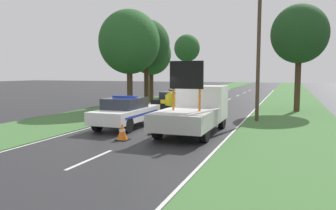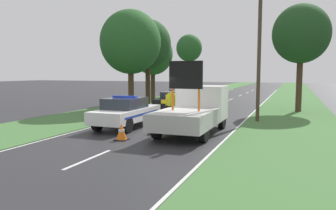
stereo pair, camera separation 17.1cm
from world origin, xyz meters
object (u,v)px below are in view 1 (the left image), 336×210
object	(u,v)px
work_truck	(195,110)
queued_car_suv_grey	(201,93)
roadside_tree_near_right	(187,49)
pedestrian_civilian	(186,105)
queued_car_sedan_black	(176,100)
roadside_tree_near_left	(151,54)
police_car	(126,112)
traffic_cone_near_truck	(156,113)
traffic_cone_centre_front	(154,128)
roadside_tree_far_left	(299,34)
utility_pole	(259,39)
roadside_tree_mid_right	(146,44)
road_barrier	(181,104)
roadside_tree_mid_left	(129,42)
traffic_cone_near_police	(122,132)
police_officer	(171,103)

from	to	relation	value
work_truck	queued_car_suv_grey	bearing A→B (deg)	-75.11
roadside_tree_near_right	pedestrian_civilian	bearing A→B (deg)	-72.94
queued_car_sedan_black	queued_car_suv_grey	xyz separation A→B (m)	(-0.13, 7.55, 0.07)
roadside_tree_near_left	roadside_tree_near_right	bearing A→B (deg)	88.37
police_car	traffic_cone_near_truck	distance (m)	3.89
traffic_cone_centre_front	roadside_tree_far_left	xyz separation A→B (m)	(6.03, 11.01, 4.97)
traffic_cone_near_truck	utility_pole	distance (m)	7.19
pedestrian_civilian	roadside_tree_mid_right	xyz separation A→B (m)	(-5.52, 7.16, 3.93)
road_barrier	roadside_tree_near_left	size ratio (longest dim) A/B	0.39
work_truck	roadside_tree_mid_left	world-z (taller)	roadside_tree_mid_left
work_truck	roadside_tree_mid_right	bearing A→B (deg)	-53.70
queued_car_sedan_black	queued_car_suv_grey	distance (m)	7.55
traffic_cone_centre_front	pedestrian_civilian	bearing A→B (deg)	83.77
work_truck	roadside_tree_mid_right	world-z (taller)	roadside_tree_mid_right
police_car	traffic_cone_near_police	world-z (taller)	police_car
queued_car_sedan_black	police_officer	bearing A→B (deg)	106.18
work_truck	traffic_cone_near_truck	distance (m)	5.20
police_car	roadside_tree_far_left	bearing A→B (deg)	53.27
police_car	traffic_cone_near_truck	bearing A→B (deg)	91.92
traffic_cone_near_police	utility_pole	xyz separation A→B (m)	(4.53, 7.04, 4.14)
queued_car_suv_grey	traffic_cone_near_police	bearing A→B (deg)	94.56
police_officer	roadside_tree_near_right	size ratio (longest dim) A/B	0.25
traffic_cone_centre_front	roadside_tree_near_right	size ratio (longest dim) A/B	0.08
traffic_cone_near_truck	roadside_tree_mid_right	distance (m)	8.06
roadside_tree_far_left	utility_pole	bearing A→B (deg)	-110.82
traffic_cone_centre_front	police_car	bearing A→B (deg)	150.24
traffic_cone_centre_front	roadside_tree_mid_right	size ratio (longest dim) A/B	0.08
police_car	roadside_tree_far_left	xyz separation A→B (m)	(7.94, 9.92, 4.48)
work_truck	queued_car_sedan_black	xyz separation A→B (m)	(-3.50, 7.46, -0.28)
roadside_tree_mid_left	road_barrier	bearing A→B (deg)	-37.47
roadside_tree_mid_right	utility_pole	distance (m)	10.47
police_officer	traffic_cone_near_truck	xyz separation A→B (m)	(-1.45, 1.44, -0.82)
traffic_cone_near_police	queued_car_sedan_black	distance (m)	10.35
police_officer	roadside_tree_near_right	bearing A→B (deg)	-60.00
roadside_tree_mid_left	queued_car_suv_grey	bearing A→B (deg)	67.61
pedestrian_civilian	roadside_tree_far_left	size ratio (longest dim) A/B	0.22
queued_car_sedan_black	roadside_tree_far_left	xyz separation A→B (m)	(7.97, 2.41, 4.51)
utility_pole	traffic_cone_near_truck	bearing A→B (deg)	-175.66
roadside_tree_mid_right	roadside_tree_far_left	world-z (taller)	roadside_tree_far_left
queued_car_suv_grey	police_officer	bearing A→B (deg)	97.23
roadside_tree_far_left	utility_pole	xyz separation A→B (m)	(-2.14, -5.63, -0.77)
work_truck	traffic_cone_centre_front	world-z (taller)	work_truck
roadside_tree_mid_right	road_barrier	bearing A→B (deg)	-52.38
police_car	traffic_cone_near_police	bearing A→B (deg)	-63.36
utility_pole	police_car	bearing A→B (deg)	-143.48
police_officer	traffic_cone_near_truck	size ratio (longest dim) A/B	3.56
work_truck	traffic_cone_centre_front	xyz separation A→B (m)	(-1.56, -1.15, -0.74)
road_barrier	roadside_tree_far_left	xyz separation A→B (m)	(6.16, 6.79, 4.32)
queued_car_suv_grey	road_barrier	bearing A→B (deg)	99.20
traffic_cone_near_truck	roadside_tree_near_right	bearing A→B (deg)	101.66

